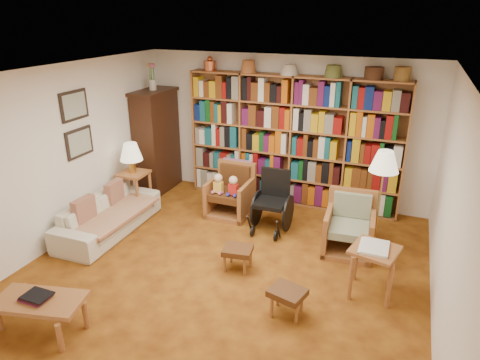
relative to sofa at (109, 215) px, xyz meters
The scene contains 23 objects.
floor 2.08m from the sofa, ahead, with size 5.00×5.00×0.00m, color #9C5C18.
ceiling 3.04m from the sofa, ahead, with size 5.00×5.00×0.00m, color white.
wall_back 3.21m from the sofa, 47.91° to the left, with size 5.00×5.00×0.00m, color white.
wall_front 3.55m from the sofa, 53.10° to the right, with size 5.00×5.00×0.00m, color white.
wall_left 1.10m from the sofa, 152.86° to the right, with size 5.00×5.00×0.00m, color white.
wall_right 4.66m from the sofa, ahead, with size 5.00×5.00×0.00m, color white.
bookshelf 3.21m from the sofa, 43.00° to the left, with size 3.60×0.30×2.42m.
curio_cabinet 1.91m from the sofa, 96.61° to the left, with size 0.50×0.95×2.40m.
framed_pictures 1.42m from the sofa, behind, with size 0.03×0.52×0.97m.
sofa is the anchor object (origin of this frame).
sofa_throw 0.06m from the sofa, ahead, with size 0.78×1.45×0.04m, color beige.
cushion_left 0.42m from the sofa, 110.38° to the left, with size 0.12×0.37×0.37m, color maroon.
cushion_right 0.42m from the sofa, 110.38° to the right, with size 0.12×0.38×0.38m, color maroon.
side_table_lamp 0.87m from the sofa, 96.88° to the left, with size 0.46×0.46×0.66m.
table_lamp 1.11m from the sofa, 96.88° to the left, with size 0.37×0.37×0.51m.
armchair_leather 1.98m from the sofa, 41.82° to the left, with size 0.66×0.72×0.85m.
armchair_sage 3.57m from the sofa, 13.70° to the left, with size 0.71×0.74×0.83m.
wheelchair 2.50m from the sofa, 24.71° to the left, with size 0.54×0.75×0.93m.
floor_lamp 4.05m from the sofa, 14.00° to the left, with size 0.39×0.39×1.47m.
side_table_papers 3.88m from the sofa, ahead, with size 0.61×0.61×0.64m.
footstool_a 2.22m from the sofa, ahead, with size 0.41×0.37×0.31m.
footstool_b 3.16m from the sofa, 15.58° to the right, with size 0.44×0.40×0.32m.
coffee_table 2.17m from the sofa, 70.67° to the right, with size 1.00×0.66×0.43m.
Camera 1 is at (1.96, -4.43, 3.16)m, focal length 32.00 mm.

